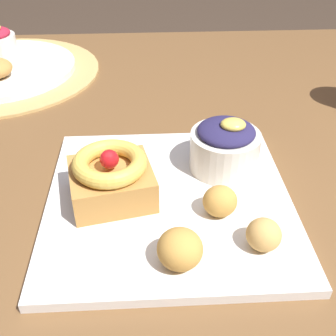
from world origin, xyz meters
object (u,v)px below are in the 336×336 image
berry_ramekin (225,146)px  fritter_back (264,235)px  fritter_front (220,201)px  fritter_middle (180,249)px  front_plate (169,201)px  cake_slice (111,177)px

berry_ramekin → fritter_back: berry_ramekin is taller
fritter_front → fritter_back: fritter_front is taller
fritter_front → fritter_middle: 0.09m
fritter_middle → fritter_back: fritter_middle is taller
fritter_middle → fritter_back: (0.09, 0.02, -0.00)m
front_plate → fritter_back: bearing=-42.9°
fritter_back → berry_ramekin: bearing=96.9°
front_plate → fritter_front: size_ratio=7.44×
cake_slice → berry_ramekin: berry_ramekin is taller
berry_ramekin → cake_slice: bearing=-159.3°
fritter_middle → fritter_back: bearing=11.1°
fritter_front → fritter_back: (0.04, -0.05, -0.00)m
front_plate → cake_slice: cake_slice is taller
cake_slice → fritter_front: size_ratio=2.80×
fritter_front → fritter_middle: bearing=-125.7°
berry_ramekin → fritter_front: bearing=-102.3°
front_plate → fritter_middle: 0.11m
fritter_back → cake_slice: bearing=150.7°
front_plate → berry_ramekin: berry_ramekin is taller
front_plate → fritter_front: fritter_front is taller
cake_slice → berry_ramekin: size_ratio=1.23×
fritter_front → fritter_middle: (-0.05, -0.07, 0.00)m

